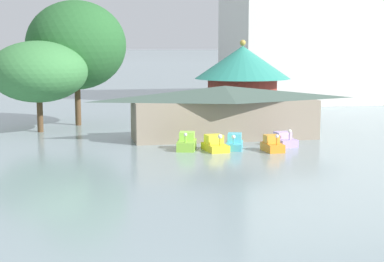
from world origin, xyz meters
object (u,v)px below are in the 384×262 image
at_px(pedal_boat_cyan, 234,143).
at_px(boathouse, 224,111).
at_px(shoreline_tree_tall_left, 38,72).
at_px(background_building_block, 329,25).
at_px(shoreline_tree_mid, 76,45).
at_px(green_roof_pavilion, 242,77).
at_px(pedal_boat_lavender, 284,140).
at_px(pedal_boat_lime, 187,143).
at_px(pedal_boat_orange, 272,145).
at_px(pedal_boat_yellow, 215,144).

relative_size(pedal_boat_cyan, boathouse, 0.17).
bearing_deg(shoreline_tree_tall_left, boathouse, -24.21).
distance_m(pedal_boat_cyan, background_building_block, 49.34).
bearing_deg(shoreline_tree_mid, shoreline_tree_tall_left, -130.60).
bearing_deg(green_roof_pavilion, boathouse, -113.06).
xyz_separation_m(pedal_boat_cyan, pedal_boat_lavender, (4.67, 0.44, -0.01)).
bearing_deg(shoreline_tree_tall_left, pedal_boat_lime, -45.97).
height_order(boathouse, shoreline_tree_mid, shoreline_tree_mid).
height_order(shoreline_tree_tall_left, background_building_block, background_building_block).
bearing_deg(pedal_boat_orange, pedal_boat_lime, -111.50).
bearing_deg(pedal_boat_lavender, pedal_boat_yellow, -89.20).
bearing_deg(shoreline_tree_mid, background_building_block, 29.12).
bearing_deg(pedal_boat_lavender, pedal_boat_cyan, -93.02).
bearing_deg(boathouse, pedal_boat_cyan, -95.72).
distance_m(pedal_boat_orange, shoreline_tree_mid, 26.82).
height_order(pedal_boat_lime, shoreline_tree_mid, shoreline_tree_mid).
bearing_deg(shoreline_tree_tall_left, pedal_boat_lavender, -31.32).
bearing_deg(boathouse, green_roof_pavilion, 66.94).
bearing_deg(pedal_boat_lime, shoreline_tree_mid, -137.45).
height_order(pedal_boat_cyan, green_roof_pavilion, green_roof_pavilion).
bearing_deg(pedal_boat_orange, green_roof_pavilion, 167.08).
height_order(pedal_boat_orange, pedal_boat_lavender, pedal_boat_lavender).
distance_m(pedal_boat_lime, shoreline_tree_tall_left, 19.24).
relative_size(green_roof_pavilion, shoreline_tree_tall_left, 1.13).
bearing_deg(background_building_block, shoreline_tree_mid, -150.88).
bearing_deg(pedal_boat_cyan, pedal_boat_lavender, 114.25).
distance_m(pedal_boat_lime, boathouse, 7.43).
bearing_deg(boathouse, shoreline_tree_mid, 137.61).
bearing_deg(pedal_boat_yellow, pedal_boat_lavender, 92.46).
bearing_deg(green_roof_pavilion, pedal_boat_yellow, -112.46).
relative_size(pedal_boat_lavender, background_building_block, 0.08).
xyz_separation_m(shoreline_tree_tall_left, shoreline_tree_mid, (3.90, 4.55, 2.65)).
distance_m(green_roof_pavilion, shoreline_tree_tall_left, 23.60).
height_order(pedal_boat_yellow, pedal_boat_cyan, pedal_boat_yellow).
height_order(pedal_boat_lavender, boathouse, boathouse).
xyz_separation_m(pedal_boat_orange, background_building_block, (23.58, 41.96, 11.40)).
bearing_deg(pedal_boat_yellow, shoreline_tree_tall_left, -140.13).
bearing_deg(shoreline_tree_mid, boathouse, -42.39).
bearing_deg(pedal_boat_cyan, background_building_block, 165.50).
distance_m(pedal_boat_lime, pedal_boat_yellow, 2.45).
height_order(pedal_boat_yellow, boathouse, boathouse).
bearing_deg(pedal_boat_orange, pedal_boat_lavender, 137.10).
bearing_deg(pedal_boat_lime, green_roof_pavilion, 166.82).
height_order(pedal_boat_lime, pedal_boat_orange, pedal_boat_lime).
height_order(pedal_boat_lime, pedal_boat_yellow, pedal_boat_lime).
bearing_deg(pedal_boat_orange, pedal_boat_cyan, -127.44).
bearing_deg(shoreline_tree_tall_left, pedal_boat_yellow, -43.37).
distance_m(shoreline_tree_mid, background_building_block, 45.23).
height_order(shoreline_tree_mid, background_building_block, background_building_block).
distance_m(pedal_boat_lavender, green_roof_pavilion, 18.85).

